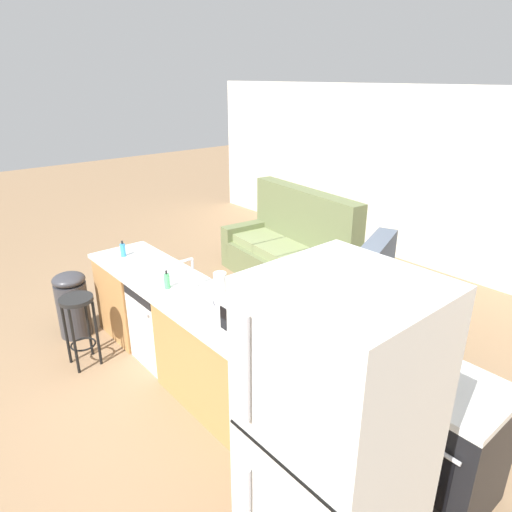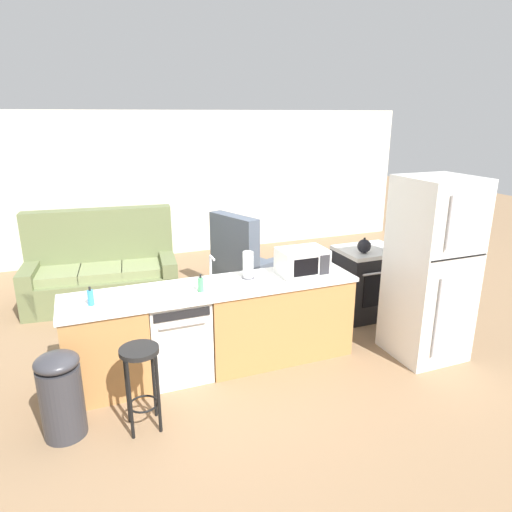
{
  "view_description": "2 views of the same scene",
  "coord_description": "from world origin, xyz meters",
  "px_view_note": "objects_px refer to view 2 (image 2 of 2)",
  "views": [
    {
      "loc": [
        3.38,
        -1.92,
        2.72
      ],
      "look_at": [
        0.37,
        0.65,
        1.14
      ],
      "focal_mm": 32.0,
      "sensor_mm": 36.0,
      "label": 1
    },
    {
      "loc": [
        -1.01,
        -4.09,
        2.54
      ],
      "look_at": [
        0.72,
        0.34,
        1.05
      ],
      "focal_mm": 32.0,
      "sensor_mm": 36.0,
      "label": 2
    }
  ],
  "objects_px": {
    "refrigerator": "(431,270)",
    "paper_towel_roll": "(248,265)",
    "dishwasher": "(177,336)",
    "trash_bin": "(61,394)",
    "armchair": "(245,271)",
    "stove_range": "(367,282)",
    "kettle": "(364,246)",
    "bar_stool": "(141,371)",
    "couch": "(102,273)",
    "microwave": "(302,262)",
    "dish_soap_bottle": "(91,298)",
    "soap_bottle": "(201,284)"
  },
  "relations": [
    {
      "from": "bar_stool",
      "to": "trash_bin",
      "type": "xyz_separation_m",
      "value": [
        -0.62,
        0.14,
        -0.16
      ]
    },
    {
      "from": "refrigerator",
      "to": "paper_towel_roll",
      "type": "height_order",
      "value": "refrigerator"
    },
    {
      "from": "stove_range",
      "to": "paper_towel_roll",
      "type": "height_order",
      "value": "paper_towel_roll"
    },
    {
      "from": "microwave",
      "to": "bar_stool",
      "type": "relative_size",
      "value": 0.68
    },
    {
      "from": "kettle",
      "to": "armchair",
      "type": "relative_size",
      "value": 0.17
    },
    {
      "from": "dish_soap_bottle",
      "to": "couch",
      "type": "relative_size",
      "value": 0.08
    },
    {
      "from": "dishwasher",
      "to": "paper_towel_roll",
      "type": "bearing_deg",
      "value": 7.15
    },
    {
      "from": "stove_range",
      "to": "refrigerator",
      "type": "height_order",
      "value": "refrigerator"
    },
    {
      "from": "armchair",
      "to": "paper_towel_roll",
      "type": "bearing_deg",
      "value": -109.0
    },
    {
      "from": "refrigerator",
      "to": "bar_stool",
      "type": "bearing_deg",
      "value": -176.98
    },
    {
      "from": "dish_soap_bottle",
      "to": "trash_bin",
      "type": "distance_m",
      "value": 0.84
    },
    {
      "from": "bar_stool",
      "to": "kettle",
      "type": "bearing_deg",
      "value": 21.47
    },
    {
      "from": "dish_soap_bottle",
      "to": "bar_stool",
      "type": "bearing_deg",
      "value": -64.37
    },
    {
      "from": "dish_soap_bottle",
      "to": "paper_towel_roll",
      "type": "bearing_deg",
      "value": 5.65
    },
    {
      "from": "stove_range",
      "to": "dish_soap_bottle",
      "type": "relative_size",
      "value": 5.11
    },
    {
      "from": "bar_stool",
      "to": "couch",
      "type": "bearing_deg",
      "value": 92.32
    },
    {
      "from": "dishwasher",
      "to": "couch",
      "type": "height_order",
      "value": "couch"
    },
    {
      "from": "refrigerator",
      "to": "kettle",
      "type": "height_order",
      "value": "refrigerator"
    },
    {
      "from": "couch",
      "to": "armchair",
      "type": "xyz_separation_m",
      "value": [
        1.95,
        -0.5,
        -0.04
      ]
    },
    {
      "from": "armchair",
      "to": "refrigerator",
      "type": "bearing_deg",
      "value": -62.67
    },
    {
      "from": "soap_bottle",
      "to": "couch",
      "type": "height_order",
      "value": "couch"
    },
    {
      "from": "refrigerator",
      "to": "dish_soap_bottle",
      "type": "height_order",
      "value": "refrigerator"
    },
    {
      "from": "refrigerator",
      "to": "microwave",
      "type": "relative_size",
      "value": 3.89
    },
    {
      "from": "kettle",
      "to": "stove_range",
      "type": "bearing_deg",
      "value": 37.16
    },
    {
      "from": "dishwasher",
      "to": "soap_bottle",
      "type": "relative_size",
      "value": 4.77
    },
    {
      "from": "armchair",
      "to": "stove_range",
      "type": "bearing_deg",
      "value": -45.96
    },
    {
      "from": "dishwasher",
      "to": "microwave",
      "type": "height_order",
      "value": "microwave"
    },
    {
      "from": "kettle",
      "to": "microwave",
      "type": "bearing_deg",
      "value": -158.35
    },
    {
      "from": "paper_towel_roll",
      "to": "dish_soap_bottle",
      "type": "bearing_deg",
      "value": -174.35
    },
    {
      "from": "kettle",
      "to": "couch",
      "type": "xyz_separation_m",
      "value": [
        -3.0,
        1.89,
        -0.59
      ]
    },
    {
      "from": "dishwasher",
      "to": "trash_bin",
      "type": "xyz_separation_m",
      "value": [
        -1.07,
        -0.57,
        -0.04
      ]
    },
    {
      "from": "trash_bin",
      "to": "armchair",
      "type": "bearing_deg",
      "value": 44.16
    },
    {
      "from": "dishwasher",
      "to": "refrigerator",
      "type": "relative_size",
      "value": 0.43
    },
    {
      "from": "stove_range",
      "to": "paper_towel_roll",
      "type": "relative_size",
      "value": 3.19
    },
    {
      "from": "paper_towel_roll",
      "to": "bar_stool",
      "type": "bearing_deg",
      "value": -146.83
    },
    {
      "from": "dishwasher",
      "to": "dish_soap_bottle",
      "type": "distance_m",
      "value": 0.94
    },
    {
      "from": "soap_bottle",
      "to": "armchair",
      "type": "xyz_separation_m",
      "value": [
        1.14,
        1.9,
        -0.62
      ]
    },
    {
      "from": "kettle",
      "to": "bar_stool",
      "type": "distance_m",
      "value": 3.13
    },
    {
      "from": "refrigerator",
      "to": "trash_bin",
      "type": "bearing_deg",
      "value": -179.69
    },
    {
      "from": "stove_range",
      "to": "trash_bin",
      "type": "distance_m",
      "value": 3.84
    },
    {
      "from": "trash_bin",
      "to": "armchair",
      "type": "distance_m",
      "value": 3.41
    },
    {
      "from": "dishwasher",
      "to": "microwave",
      "type": "relative_size",
      "value": 1.68
    },
    {
      "from": "soap_bottle",
      "to": "kettle",
      "type": "height_order",
      "value": "kettle"
    },
    {
      "from": "paper_towel_roll",
      "to": "armchair",
      "type": "xyz_separation_m",
      "value": [
        0.59,
        1.71,
        -0.69
      ]
    },
    {
      "from": "refrigerator",
      "to": "dish_soap_bottle",
      "type": "relative_size",
      "value": 11.04
    },
    {
      "from": "refrigerator",
      "to": "dish_soap_bottle",
      "type": "distance_m",
      "value": 3.4
    },
    {
      "from": "dishwasher",
      "to": "armchair",
      "type": "height_order",
      "value": "armchair"
    },
    {
      "from": "dish_soap_bottle",
      "to": "bar_stool",
      "type": "distance_m",
      "value": 0.85
    },
    {
      "from": "kettle",
      "to": "paper_towel_roll",
      "type": "bearing_deg",
      "value": -168.86
    },
    {
      "from": "stove_range",
      "to": "armchair",
      "type": "relative_size",
      "value": 0.75
    }
  ]
}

